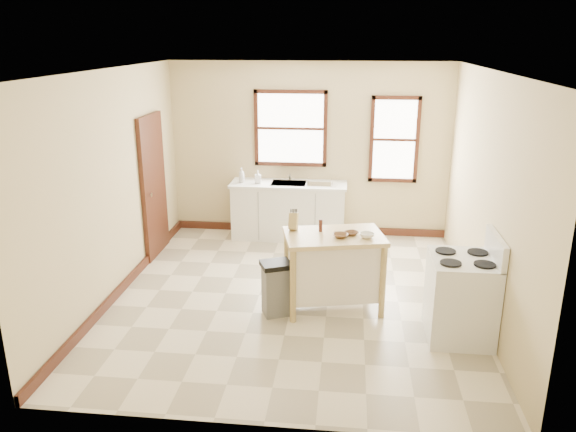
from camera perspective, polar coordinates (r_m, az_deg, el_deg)
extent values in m
plane|color=beige|center=(7.22, 0.54, -8.19)|extent=(5.00, 5.00, 0.00)
plane|color=white|center=(6.49, 0.61, 14.60)|extent=(5.00, 5.00, 0.00)
cube|color=#D3BD8B|center=(9.15, 2.16, 6.70)|extent=(4.50, 0.04, 2.80)
cube|color=#D3BD8B|center=(7.29, -17.34, 2.99)|extent=(0.04, 5.00, 2.80)
cube|color=#D3BD8B|center=(6.88, 19.57, 1.90)|extent=(0.04, 5.00, 2.80)
cube|color=#3E1D11|center=(8.53, -13.49, 2.97)|extent=(0.06, 0.90, 2.10)
cube|color=#3E1D11|center=(9.47, 2.05, -1.32)|extent=(4.50, 0.04, 0.12)
cube|color=#3E1D11|center=(7.71, -16.22, -6.67)|extent=(0.04, 5.00, 0.12)
cylinder|color=silver|center=(9.13, 0.19, 4.32)|extent=(0.03, 0.03, 0.22)
imported|color=#B2B2B2|center=(9.02, -4.73, 4.16)|extent=(0.11, 0.11, 0.24)
imported|color=#B2B2B2|center=(8.97, -3.07, 3.99)|extent=(0.10, 0.10, 0.21)
cylinder|color=#421C11|center=(6.68, 3.33, -0.96)|extent=(0.06, 0.06, 0.15)
imported|color=brown|center=(6.52, 5.34, -1.99)|extent=(0.18, 0.18, 0.04)
imported|color=brown|center=(6.63, 6.49, -1.74)|extent=(0.21, 0.21, 0.04)
imported|color=white|center=(6.55, 8.02, -1.96)|extent=(0.21, 0.21, 0.05)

